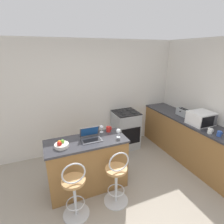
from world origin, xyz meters
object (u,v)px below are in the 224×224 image
Objects in this scene: bar_stool_near at (75,191)px; mug_red at (109,129)px; mug_blue at (219,134)px; fruit_bowl at (61,145)px; mug_white at (210,131)px; wine_glass_short at (102,127)px; wine_glass_tall at (118,131)px; bar_stool_far at (117,179)px; toaster at (183,112)px; laptop at (91,136)px; stove_range at (126,130)px; microwave at (201,118)px.

bar_stool_near is 1.19m from mug_red.
mug_blue is (2.52, -0.21, 0.53)m from bar_stool_near.
mug_white is at bearing -12.03° from fruit_bowl.
bar_stool_near is 9.50× the size of mug_white.
wine_glass_tall reaches higher than wine_glass_short.
mug_red reaches higher than mug_white.
bar_stool_far is at bearing -32.33° from fruit_bowl.
fruit_bowl is (-0.75, -0.26, -0.06)m from wine_glass_short.
fruit_bowl is at bearing 165.37° from mug_blue.
bar_stool_far is 2.25m from toaster.
mug_red is at bearing 78.40° from bar_stool_far.
bar_stool_near is at bearing -127.69° from laptop.
mug_white is 1.83m from mug_red.
mug_blue reaches higher than stove_range.
wine_glass_tall is at bearing -2.58° from fruit_bowl.
laptop is 2.23m from mug_blue.
microwave is 1.88m from mug_red.
laptop is at bearing 114.14° from bar_stool_far.
mug_red reaches higher than stove_range.
bar_stool_near is at bearing -162.98° from toaster.
wine_glass_short is at bearing -138.37° from stove_range.
mug_white is (1.80, -0.08, 0.53)m from bar_stool_far.
wine_glass_tall is (0.87, 0.42, 0.60)m from bar_stool_near.
stove_range is at bearing 58.76° from bar_stool_far.
toaster is 2.86× the size of mug_white.
stove_range is (-1.05, 1.24, -0.60)m from microwave.
mug_red is at bearing -176.20° from toaster.
stove_range is at bearing 130.38° from microwave.
bar_stool_near is at bearing 175.16° from mug_blue.
wine_glass_short is 0.14m from mug_red.
wine_glass_tall is at bearing -75.00° from mug_red.
bar_stool_near is 2.16× the size of microwave.
microwave is 1.73m from stove_range.
bar_stool_near is 2.91× the size of laptop.
laptop is 2.14m from mug_white.
laptop is at bearing -172.90° from toaster.
wine_glass_short is 1.96m from mug_white.
toaster is at bearing 81.17° from mug_blue.
mug_red is (0.88, 0.23, 0.01)m from fruit_bowl.
mug_red reaches higher than mug_blue.
mug_blue is (1.65, -0.63, -0.07)m from wine_glass_tall.
stove_range is at bearing 118.06° from mug_blue.
toaster reaches higher than fruit_bowl.
mug_blue is (-0.16, -1.03, -0.03)m from toaster.
wine_glass_short reaches higher than fruit_bowl.
stove_range is at bearing 46.79° from mug_red.
bar_stool_far is at bearing 0.00° from bar_stool_near.
bar_stool_near is 1.14m from wine_glass_tall.
bar_stool_near is 0.70m from fruit_bowl.
microwave is at bearing -49.62° from stove_range.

